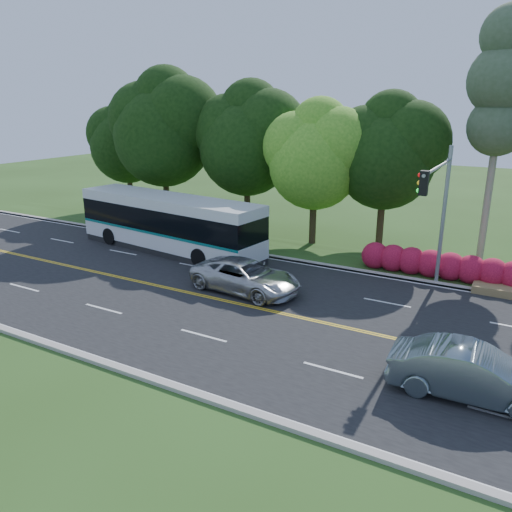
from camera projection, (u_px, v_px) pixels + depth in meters
The scene contains 12 objects.
ground at pixel (257, 308), 22.67m from camera, with size 120.00×120.00×0.00m, color #2A4517.
road at pixel (257, 308), 22.67m from camera, with size 60.00×14.00×0.02m, color black.
curb_north at pixel (318, 264), 28.60m from camera, with size 60.00×0.30×0.15m, color #A7A097.
curb_south at pixel (153, 380), 16.70m from camera, with size 60.00×0.30×0.15m, color #A7A097.
grass_verge at pixel (329, 256), 30.15m from camera, with size 60.00×4.00×0.10m, color #2A4517.
lane_markings at pixel (255, 307), 22.71m from camera, with size 57.60×13.82×0.00m.
tree_row at pixel (278, 137), 33.18m from camera, with size 44.70×9.10×13.84m.
bougainvillea_hedge at pixel (454, 268), 25.89m from camera, with size 9.50×2.25×1.50m.
traffic_signal at pixel (439, 200), 22.75m from camera, with size 0.42×6.10×7.00m.
transit_bus at pixel (169, 224), 30.85m from camera, with size 13.38×4.39×3.44m.
sedan at pixel (473, 373), 15.61m from camera, with size 1.78×5.10×1.68m, color slate.
suv at pixel (245, 276), 24.44m from camera, with size 2.57×5.58×1.55m, color #BBBDBF.
Camera 1 is at (10.22, -18.28, 9.02)m, focal length 35.00 mm.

